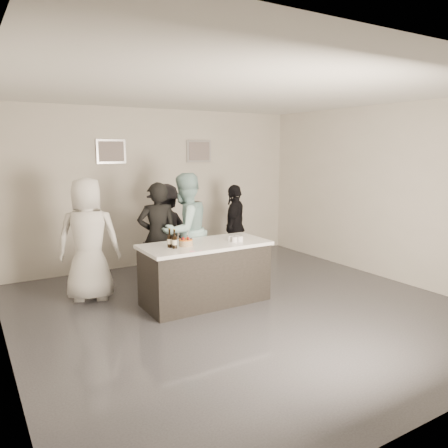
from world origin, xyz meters
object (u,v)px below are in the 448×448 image
Objects in this scene: person_guest_left at (88,239)px; person_guest_right at (235,227)px; person_main_blue at (185,231)px; person_main_black at (158,237)px; bar_counter at (205,273)px; beer_bottle_a at (170,238)px; cake at (186,243)px; person_guest_back at (165,231)px; beer_bottle_b at (174,239)px.

person_guest_left is 2.84m from person_guest_right.
person_main_black is at bearing -26.24° from person_main_blue.
person_guest_left is (-1.51, 0.17, -0.01)m from person_main_blue.
person_main_blue reaches higher than bar_counter.
person_main_blue is at bearing -22.30° from person_guest_right.
cake is at bearing -7.27° from beer_bottle_a.
beer_bottle_b is at bearing 47.78° from person_guest_back.
person_main_black reaches higher than person_guest_right.
person_guest_left is (-1.09, 1.04, -0.01)m from cake.
person_main_black is 0.94× the size of person_guest_left.
person_guest_right is 0.97× the size of person_guest_back.
person_guest_left reaches higher than cake.
person_guest_left is (-1.41, 1.02, 0.48)m from bar_counter.
person_main_black is 0.93× the size of person_main_blue.
person_guest_left reaches higher than bar_counter.
person_main_blue reaches higher than cake.
person_guest_left reaches higher than person_main_black.
person_guest_back is (1.46, 0.53, -0.10)m from person_guest_left.
beer_bottle_a is at bearing 91.23° from person_main_black.
person_guest_right is (1.93, 1.47, -0.23)m from beer_bottle_b.
person_main_blue is at bearing -164.49° from person_guest_left.
person_guest_left is at bearing 144.17° from bar_counter.
bar_counter is at bearing 8.49° from beer_bottle_b.
person_main_blue is 1.01× the size of person_guest_left.
cake is at bearing -5.50° from person_guest_right.
beer_bottle_b is (-0.52, -0.08, 0.58)m from bar_counter.
person_guest_left is at bearing 7.79° from person_main_black.
person_main_blue reaches higher than person_guest_left.
person_guest_left reaches higher than person_guest_right.
beer_bottle_b is at bearing 150.90° from person_guest_left.
person_main_blue is 1.42m from person_guest_right.
beer_bottle_a is at bearing 45.71° from person_guest_back.
person_main_black reaches higher than person_guest_back.
person_guest_left is at bearing 136.51° from cake.
person_guest_back is (0.05, 1.55, 0.37)m from bar_counter.
person_guest_back is (0.57, 1.62, -0.21)m from beer_bottle_b.
beer_bottle_a reaches higher than cake.
person_main_black is at bearing -29.53° from person_guest_right.
person_guest_back is (-1.35, 0.15, 0.03)m from person_guest_right.
person_guest_back is (0.60, 1.54, -0.21)m from beer_bottle_a.
cake is 0.25m from beer_bottle_a.
beer_bottle_a is 0.14× the size of person_main_blue.
person_main_blue is at bearing 83.24° from bar_counter.
person_main_blue is at bearing -173.90° from person_main_black.
person_guest_back is at bearing 88.13° from bar_counter.
person_main_black is (-0.04, 0.93, -0.07)m from cake.
person_main_black is 0.76m from person_guest_back.
person_guest_left reaches higher than person_guest_back.
bar_counter is 0.99m from person_main_blue.
person_guest_left is at bearing -37.24° from person_guest_right.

